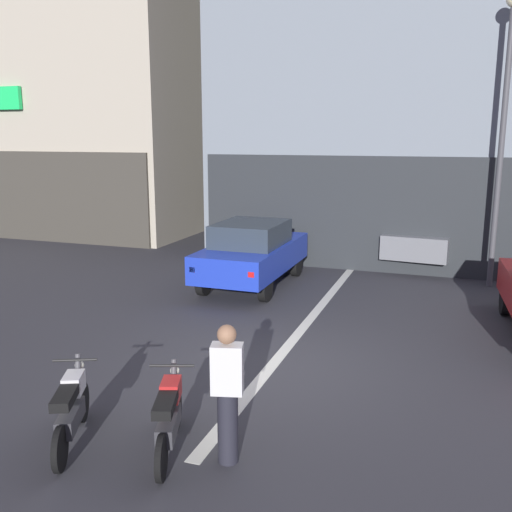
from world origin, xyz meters
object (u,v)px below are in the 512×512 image
(motorcycle_red_row_left_mid, at_px, (169,416))
(car_blue_crossing_near, at_px, (252,251))
(motorcycle_white_row_leftmost, at_px, (71,409))
(car_grey_down_street, at_px, (425,233))
(street_lamp, at_px, (504,114))
(person_by_motorcycles, at_px, (227,393))

(motorcycle_red_row_left_mid, bearing_deg, car_blue_crossing_near, 102.45)
(motorcycle_white_row_leftmost, xyz_separation_m, motorcycle_red_row_left_mid, (1.22, 0.24, 0.00))
(motorcycle_red_row_left_mid, bearing_deg, car_grey_down_street, 79.25)
(street_lamp, height_order, motorcycle_red_row_left_mid, street_lamp)
(car_grey_down_street, distance_m, motorcycle_red_row_left_mid, 12.12)
(car_grey_down_street, xyz_separation_m, person_by_motorcycles, (-1.51, -11.87, -0.03))
(motorcycle_red_row_left_mid, height_order, person_by_motorcycles, person_by_motorcycles)
(street_lamp, height_order, person_by_motorcycles, street_lamp)
(street_lamp, distance_m, motorcycle_white_row_leftmost, 11.73)
(car_blue_crossing_near, xyz_separation_m, motorcycle_white_row_leftmost, (0.47, -7.87, -0.43))
(street_lamp, distance_m, motorcycle_red_row_left_mid, 11.04)
(street_lamp, xyz_separation_m, person_by_motorcycles, (-3.26, -9.54, -3.38))
(car_grey_down_street, height_order, motorcycle_white_row_leftmost, car_grey_down_street)
(car_grey_down_street, distance_m, motorcycle_white_row_leftmost, 12.63)
(car_blue_crossing_near, xyz_separation_m, street_lamp, (5.69, 1.93, 3.35))
(car_blue_crossing_near, bearing_deg, motorcycle_white_row_leftmost, -86.58)
(street_lamp, bearing_deg, motorcycle_white_row_leftmost, -118.05)
(car_grey_down_street, xyz_separation_m, street_lamp, (1.75, -2.33, 3.35))
(motorcycle_red_row_left_mid, bearing_deg, street_lamp, 67.26)
(car_grey_down_street, relative_size, street_lamp, 0.61)
(street_lamp, xyz_separation_m, motorcycle_red_row_left_mid, (-4.01, -9.56, -3.78))
(car_grey_down_street, relative_size, motorcycle_white_row_leftmost, 2.73)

